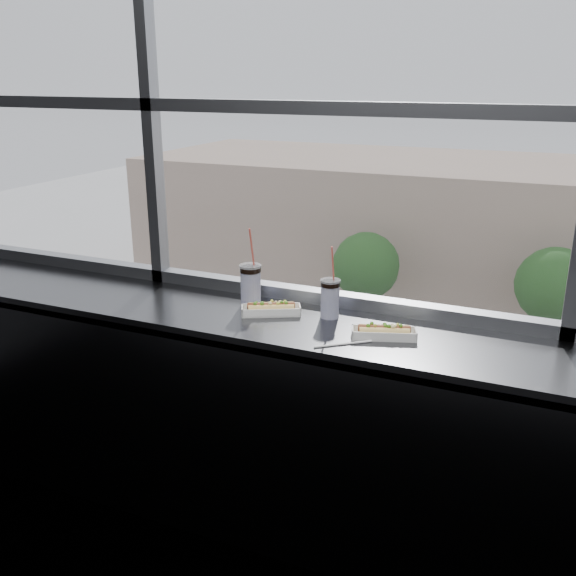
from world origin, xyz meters
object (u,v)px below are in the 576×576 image
at_px(hotdog_tray_left, 271,309).
at_px(tree_center, 554,286).
at_px(tree_left, 366,266).
at_px(hotdog_tray_right, 384,332).
at_px(wrapper, 254,312).
at_px(car_near_c, 524,477).
at_px(pedestrian_a, 428,324).
at_px(soda_cup_right, 330,297).
at_px(pedestrian_b, 500,329).
at_px(car_far_a, 296,332).
at_px(soda_cup_left, 251,283).
at_px(loose_straw, 343,344).
at_px(car_near_b, 260,415).

relative_size(hotdog_tray_left, tree_center, 0.05).
bearing_deg(tree_left, hotdog_tray_right, -73.58).
bearing_deg(wrapper, car_near_c, 85.77).
distance_m(car_near_c, tree_left, 15.18).
distance_m(hotdog_tray_left, pedestrian_a, 30.71).
xyz_separation_m(soda_cup_right, pedestrian_b, (-1.18, 28.63, -11.10)).
xyz_separation_m(car_far_a, tree_center, (11.29, 4.00, 2.66)).
bearing_deg(pedestrian_a, soda_cup_left, 98.57).
height_order(loose_straw, tree_center, loose_straw).
xyz_separation_m(car_far_a, pedestrian_b, (9.09, 4.46, -0.06)).
xyz_separation_m(hotdog_tray_right, loose_straw, (-0.13, -0.14, -0.02)).
height_order(hotdog_tray_left, car_near_b, hotdog_tray_left).
bearing_deg(car_far_a, tree_left, -34.34).
xyz_separation_m(hotdog_tray_left, pedestrian_a, (-4.38, 28.28, -11.15)).
xyz_separation_m(car_near_c, tree_left, (-8.93, 12.00, 2.60)).
bearing_deg(car_near_c, pedestrian_b, 14.11).
distance_m(wrapper, car_far_a, 28.43).
xyz_separation_m(loose_straw, car_near_c, (0.72, 16.44, -11.00)).
height_order(car_near_c, tree_left, tree_left).
bearing_deg(hotdog_tray_right, car_far_a, 94.86).
xyz_separation_m(car_near_c, pedestrian_a, (-5.52, 12.04, -0.13)).
bearing_deg(tree_center, pedestrian_a, 179.62).
height_order(hotdog_tray_right, pedestrian_a, hotdog_tray_right).
bearing_deg(soda_cup_left, car_far_a, 112.24).
height_order(hotdog_tray_left, tree_left, hotdog_tray_left).
height_order(soda_cup_left, car_near_b, soda_cup_left).
distance_m(hotdog_tray_left, pedestrian_b, 30.76).
height_order(wrapper, pedestrian_b, wrapper).
bearing_deg(soda_cup_right, car_near_c, 86.90).
distance_m(soda_cup_left, car_near_c, 19.66).
xyz_separation_m(soda_cup_left, soda_cup_right, (0.39, 0.01, -0.01)).
relative_size(hotdog_tray_left, loose_straw, 1.14).
bearing_deg(tree_center, soda_cup_left, -92.85).
relative_size(hotdog_tray_right, wrapper, 2.87).
relative_size(hotdog_tray_left, pedestrian_b, 0.13).
relative_size(loose_straw, car_near_c, 0.04).
bearing_deg(pedestrian_a, car_near_b, 72.90).
xyz_separation_m(wrapper, pedestrian_b, (-0.86, 28.74, -11.01)).
bearing_deg(hotdog_tray_left, tree_left, 78.20).
xyz_separation_m(tree_left, tree_center, (9.07, 0.00, 0.11)).
relative_size(loose_straw, pedestrian_a, 0.13).
distance_m(car_far_a, tree_left, 5.24).
distance_m(wrapper, pedestrian_b, 30.79).
bearing_deg(car_near_c, hotdog_tray_right, -177.34).
bearing_deg(car_near_b, car_near_c, -88.14).
height_order(hotdog_tray_right, wrapper, hotdog_tray_right).
relative_size(hotdog_tray_right, car_far_a, 0.04).
xyz_separation_m(hotdog_tray_left, pedestrian_b, (-0.93, 28.70, -11.03)).
relative_size(hotdog_tray_left, car_near_c, 0.04).
relative_size(hotdog_tray_right, soda_cup_left, 0.73).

